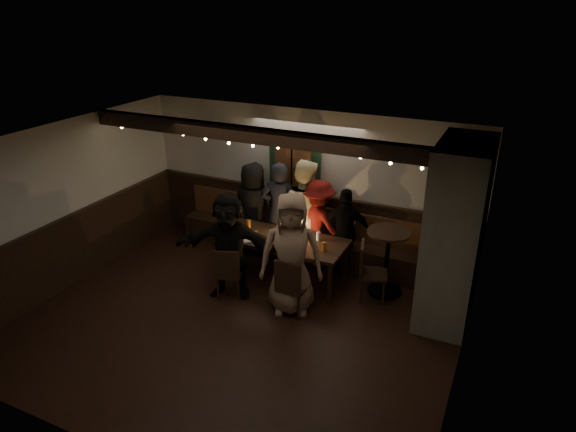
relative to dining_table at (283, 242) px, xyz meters
The scene contains 13 objects.
room 1.08m from the dining_table, ahead, with size 6.02×5.01×2.62m.
dining_table is the anchor object (origin of this frame).
chair_near_left 1.03m from the dining_table, 119.48° to the right, with size 0.50×0.50×0.85m.
chair_near_right 1.05m from the dining_table, 58.08° to the right, with size 0.42×0.42×0.90m.
chair_end 1.43m from the dining_table, ahead, with size 0.51×0.51×0.92m.
high_top 1.66m from the dining_table, 10.90° to the left, with size 0.66×0.66×1.06m.
person_a 1.17m from the dining_table, 142.21° to the left, with size 0.81×0.53×1.67m, color black.
person_b 0.84m from the dining_table, 119.62° to the left, with size 0.64×0.42×1.75m, color black.
person_c 0.81m from the dining_table, 88.03° to the left, with size 0.89×0.70×1.84m, color beige.
person_d 0.78m from the dining_table, 64.05° to the left, with size 1.00×0.57×1.55m, color maroon.
person_e 1.06m from the dining_table, 38.78° to the left, with size 0.87×0.36×1.48m, color black.
person_f 0.94m from the dining_table, 125.75° to the right, with size 1.56×0.50×1.68m, color black.
person_g 0.94m from the dining_table, 56.46° to the right, with size 0.90×0.59×1.84m, color #9A7860.
Camera 1 is at (3.27, -5.25, 4.32)m, focal length 32.00 mm.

